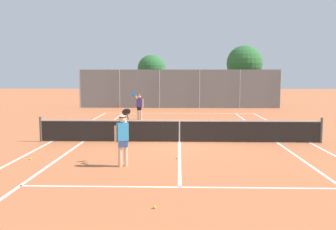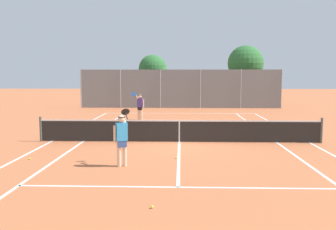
% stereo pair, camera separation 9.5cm
% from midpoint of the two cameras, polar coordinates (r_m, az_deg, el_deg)
% --- Properties ---
extents(ground_plane, '(120.00, 120.00, 0.00)m').
position_cam_midpoint_polar(ground_plane, '(15.94, 1.58, -4.16)').
color(ground_plane, '#BC663D').
extents(court_line_markings, '(11.10, 23.90, 0.01)m').
position_cam_midpoint_polar(court_line_markings, '(15.94, 1.58, -4.15)').
color(court_line_markings, silver).
rests_on(court_line_markings, ground).
extents(tennis_net, '(12.00, 0.10, 1.07)m').
position_cam_midpoint_polar(tennis_net, '(15.86, 1.59, -2.35)').
color(tennis_net, '#474C47').
rests_on(tennis_net, ground).
extents(player_near_side, '(0.45, 0.88, 1.77)m').
position_cam_midpoint_polar(player_near_side, '(11.73, -7.16, -3.36)').
color(player_near_side, beige).
rests_on(player_near_side, ground).
extents(player_far_left, '(0.74, 0.72, 1.77)m').
position_cam_midpoint_polar(player_far_left, '(23.74, -4.51, 1.49)').
color(player_far_left, beige).
rests_on(player_far_left, ground).
extents(loose_tennis_ball_0, '(0.07, 0.07, 0.07)m').
position_cam_midpoint_polar(loose_tennis_ball_0, '(13.52, -20.44, -6.29)').
color(loose_tennis_ball_0, '#D1DB33').
rests_on(loose_tennis_ball_0, ground).
extents(loose_tennis_ball_1, '(0.07, 0.07, 0.07)m').
position_cam_midpoint_polar(loose_tennis_ball_1, '(8.27, -2.41, -13.83)').
color(loose_tennis_ball_1, '#D1DB33').
rests_on(loose_tennis_ball_1, ground).
extents(loose_tennis_ball_2, '(0.07, 0.07, 0.07)m').
position_cam_midpoint_polar(loose_tennis_ball_2, '(26.35, -8.26, -0.05)').
color(loose_tennis_ball_2, '#D1DB33').
rests_on(loose_tennis_ball_2, ground).
extents(loose_tennis_ball_3, '(0.07, 0.07, 0.07)m').
position_cam_midpoint_polar(loose_tennis_ball_3, '(22.00, -2.23, -1.21)').
color(loose_tennis_ball_3, '#D1DB33').
rests_on(loose_tennis_ball_3, ground).
extents(loose_tennis_ball_5, '(0.07, 0.07, 0.07)m').
position_cam_midpoint_polar(loose_tennis_ball_5, '(12.85, 1.21, -6.53)').
color(loose_tennis_ball_5, '#D1DB33').
rests_on(loose_tennis_ball_5, ground).
extents(back_fence, '(17.21, 0.08, 3.31)m').
position_cam_midpoint_polar(back_fence, '(32.01, 1.65, 4.01)').
color(back_fence, gray).
rests_on(back_fence, ground).
extents(tree_behind_left, '(2.80, 2.68, 4.73)m').
position_cam_midpoint_polar(tree_behind_left, '(35.73, -2.40, 6.88)').
color(tree_behind_left, brown).
rests_on(tree_behind_left, ground).
extents(tree_behind_right, '(3.29, 3.29, 5.53)m').
position_cam_midpoint_polar(tree_behind_right, '(35.43, 11.59, 7.57)').
color(tree_behind_right, brown).
rests_on(tree_behind_right, ground).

